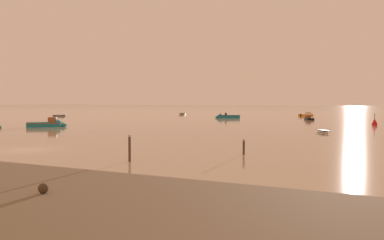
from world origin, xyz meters
TOP-DOWN VIEW (x-y plane):
  - ground_plane at (0.00, 0.00)m, footprint 800.00×800.00m
  - tidal_rock_right at (14.50, -12.27)m, footprint 0.47×0.47m
  - rowboat_moored_0 at (20.63, 31.83)m, footprint 2.33×3.17m
  - rowboat_moored_3 at (-54.67, 60.26)m, footprint 3.88×3.03m
  - motorboat_moored_2 at (8.17, 93.30)m, footprint 4.11×5.44m
  - motorboat_moored_3 at (-22.09, 24.65)m, footprint 6.43×5.54m
  - rowboat_moored_5 at (-30.27, 89.22)m, footprint 2.28×4.73m
  - motorboat_moored_5 at (-8.34, 70.04)m, footprint 6.59×4.39m
  - motorboat_moored_6 at (12.33, 69.81)m, footprint 2.95×4.40m
  - channel_buoy at (26.62, 53.00)m, footprint 0.90×0.90m
  - mooring_post_near at (17.96, 5.61)m, footprint 0.22×0.22m
  - mooring_post_right at (11.94, -1.81)m, footprint 0.22×0.22m

SIDE VIEW (x-z plane):
  - ground_plane at x=0.00m, z-range 0.00..0.00m
  - rowboat_moored_0 at x=20.63m, z-range -0.11..0.37m
  - rowboat_moored_3 at x=-54.67m, z-range -0.14..0.46m
  - rowboat_moored_5 at x=-30.27m, z-range -0.16..0.55m
  - motorboat_moored_6 at x=12.33m, z-range -0.55..1.03m
  - motorboat_moored_5 at x=-8.34m, z-range -0.78..1.37m
  - motorboat_moored_2 at x=8.17m, z-range -0.69..1.29m
  - motorboat_moored_3 at x=-22.09m, z-range -0.84..1.57m
  - tidal_rock_right at x=14.50m, z-range 0.14..0.61m
  - channel_buoy at x=26.62m, z-range -0.69..1.61m
  - mooring_post_near at x=17.96m, z-range -0.08..1.24m
  - mooring_post_right at x=11.94m, z-range -0.15..1.93m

